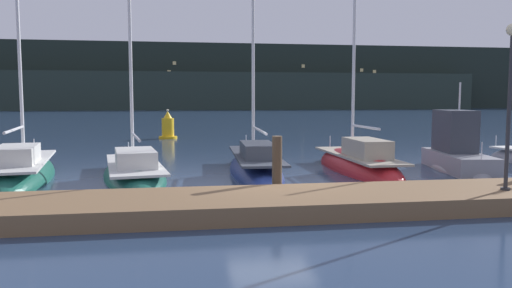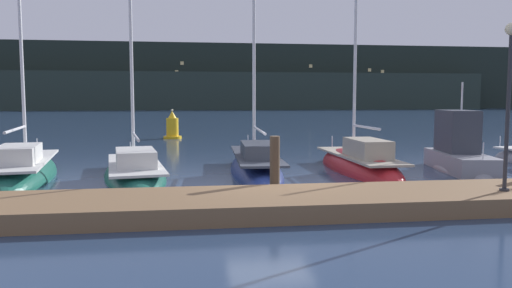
{
  "view_description": "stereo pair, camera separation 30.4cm",
  "coord_description": "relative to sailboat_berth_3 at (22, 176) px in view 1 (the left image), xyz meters",
  "views": [
    {
      "loc": [
        -2.78,
        -14.46,
        2.84
      ],
      "look_at": [
        0.0,
        2.92,
        1.2
      ],
      "focal_mm": 35.0,
      "sensor_mm": 36.0,
      "label": 1
    },
    {
      "loc": [
        -2.47,
        -14.5,
        2.84
      ],
      "look_at": [
        0.0,
        2.92,
        1.2
      ],
      "focal_mm": 35.0,
      "sensor_mm": 36.0,
      "label": 2
    }
  ],
  "objects": [
    {
      "name": "sailboat_berth_5",
      "position": [
        8.32,
        0.07,
        0.03
      ],
      "size": [
        2.23,
        8.05,
        11.19
      ],
      "color": "navy",
      "rests_on": "ground"
    },
    {
      "name": "sailboat_berth_3",
      "position": [
        0.0,
        0.0,
        0.0
      ],
      "size": [
        3.11,
        7.88,
        9.44
      ],
      "color": "#195647",
      "rests_on": "ground"
    },
    {
      "name": "sailboat_berth_6",
      "position": [
        12.35,
        -0.06,
        0.01
      ],
      "size": [
        1.93,
        7.47,
        9.57
      ],
      "color": "red",
      "rests_on": "ground"
    },
    {
      "name": "motorboat_berth_7",
      "position": [
        16.26,
        -0.5,
        0.37
      ],
      "size": [
        2.44,
        5.05,
        3.91
      ],
      "color": "gray",
      "rests_on": "ground"
    },
    {
      "name": "dock_lamppost",
      "position": [
        13.82,
        -6.81,
        3.18
      ],
      "size": [
        0.32,
        0.32,
        4.26
      ],
      "color": "#2D2D33",
      "rests_on": "dock"
    },
    {
      "name": "sailboat_berth_4",
      "position": [
        3.89,
        -0.33,
        0.0
      ],
      "size": [
        3.16,
        7.54,
        9.46
      ],
      "color": "#195647",
      "rests_on": "ground"
    },
    {
      "name": "channel_buoy",
      "position": [
        4.8,
        16.71,
        0.67
      ],
      "size": [
        1.26,
        1.26,
        2.05
      ],
      "color": "gold",
      "rests_on": "ground"
    },
    {
      "name": "ground_plane",
      "position": [
        8.18,
        -3.94,
        -0.11
      ],
      "size": [
        400.0,
        400.0,
        0.0
      ],
      "primitive_type": "plane",
      "color": "navy"
    },
    {
      "name": "dock",
      "position": [
        8.18,
        -6.42,
        0.12
      ],
      "size": [
        42.03,
        2.8,
        0.45
      ],
      "primitive_type": "cube",
      "color": "brown",
      "rests_on": "ground"
    },
    {
      "name": "hillside_backdrop",
      "position": [
        7.74,
        108.76,
        7.25
      ],
      "size": [
        240.0,
        23.0,
        15.94
      ],
      "color": "#1E2823",
      "rests_on": "ground"
    },
    {
      "name": "mooring_pile_2",
      "position": [
        8.18,
        -4.77,
        0.78
      ],
      "size": [
        0.28,
        0.28,
        1.77
      ],
      "primitive_type": "cylinder",
      "color": "#4C3D2D",
      "rests_on": "ground"
    }
  ]
}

